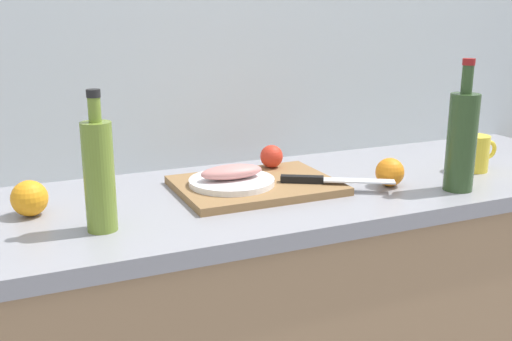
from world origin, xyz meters
TOP-DOWN VIEW (x-y plane):
  - back_wall at (0.00, 0.33)m, footprint 3.20×0.05m
  - kitchen_counter at (0.00, 0.00)m, footprint 2.00×0.60m
  - cutting_board at (-0.10, 0.02)m, footprint 0.40×0.30m
  - white_plate at (-0.16, 0.02)m, footprint 0.22×0.22m
  - fish_fillet at (-0.16, 0.02)m, footprint 0.16×0.07m
  - chef_knife at (0.05, -0.06)m, footprint 0.27×0.17m
  - tomato_0 at (-0.00, 0.13)m, footprint 0.06×0.06m
  - olive_oil_bottle at (-0.51, -0.12)m, footprint 0.06×0.06m
  - wine_bottle at (0.38, -0.20)m, footprint 0.07×0.07m
  - coffee_mug_1 at (0.55, -0.07)m, footprint 0.12×0.08m
  - orange_0 at (-0.65, 0.04)m, footprint 0.08×0.08m
  - orange_1 at (0.24, -0.10)m, footprint 0.08×0.08m

SIDE VIEW (x-z plane):
  - kitchen_counter at x=0.00m, z-range 0.00..0.90m
  - cutting_board at x=-0.10m, z-range 0.90..0.92m
  - white_plate at x=-0.16m, z-range 0.92..0.93m
  - chef_knife at x=0.05m, z-range 0.92..0.94m
  - orange_1 at x=0.24m, z-range 0.90..0.98m
  - orange_0 at x=-0.65m, z-range 0.90..0.98m
  - tomato_0 at x=0.00m, z-range 0.92..0.98m
  - coffee_mug_1 at x=0.55m, z-range 0.90..1.00m
  - fish_fillet at x=-0.16m, z-range 0.94..0.97m
  - olive_oil_bottle at x=-0.51m, z-range 0.87..1.17m
  - wine_bottle at x=0.38m, z-range 0.87..1.20m
  - back_wall at x=0.00m, z-range 0.00..2.50m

